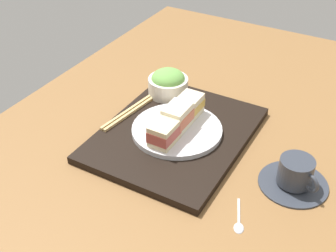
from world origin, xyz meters
The scene contains 10 objects.
ground_plane centered at (0.00, 0.00, -1.50)cm, with size 140.00×100.00×3.00cm, color brown.
serving_tray centered at (4.55, -5.53, 0.92)cm, with size 40.78×32.48×1.84cm, color black.
sandwich_plate centered at (4.60, -5.04, 2.46)cm, with size 21.56×21.56×1.22cm, color silver.
sandwich_near centered at (-1.64, -5.10, 5.66)cm, with size 7.01×5.35×5.19cm.
sandwich_middle centered at (4.60, -5.04, 6.05)cm, with size 7.03×5.52×5.97cm.
sandwich_far centered at (10.84, -4.97, 5.60)cm, with size 7.18×5.18×5.06cm.
salad_bowl centered at (-9.51, -15.44, 5.16)cm, with size 10.65×10.65×7.11cm.
chopsticks_pair centered at (3.05, -19.33, 2.19)cm, with size 20.43×4.52×0.70cm.
coffee_cup centered at (6.81, 24.22, 2.67)cm, with size 14.67×14.67×6.60cm.
teaspoon centered at (22.60, 18.30, 0.35)cm, with size 8.90×4.62×0.80cm.
Camera 1 is at (79.95, 35.14, 65.08)cm, focal length 47.57 mm.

